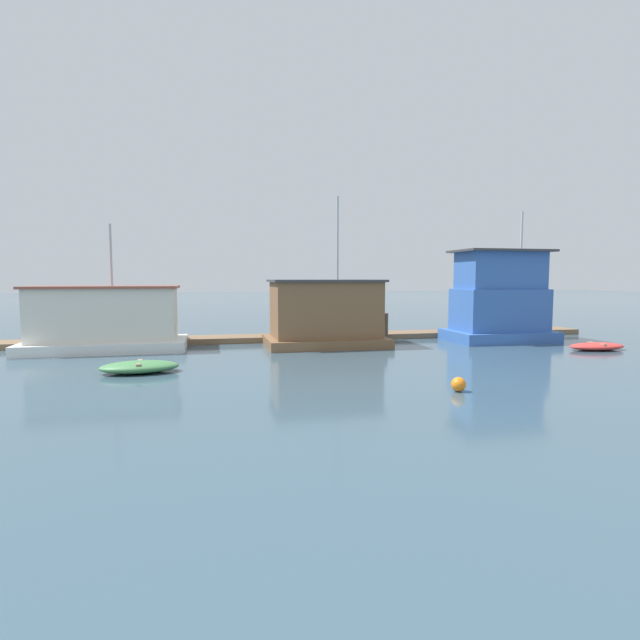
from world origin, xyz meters
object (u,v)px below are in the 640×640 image
at_px(dinghy_green, 139,367).
at_px(mooring_post_far_left, 386,327).
at_px(buoy_orange, 458,384).
at_px(houseboat_blue, 499,300).
at_px(houseboat_brown, 325,314).
at_px(houseboat_white, 106,320).
at_px(dinghy_red, 597,346).

xyz_separation_m(dinghy_green, mooring_post_far_left, (12.07, 7.04, 0.53)).
bearing_deg(buoy_orange, houseboat_blue, 52.88).
distance_m(mooring_post_far_left, buoy_orange, 12.55).
bearing_deg(dinghy_green, houseboat_brown, 34.40).
distance_m(houseboat_white, dinghy_red, 23.53).
bearing_deg(mooring_post_far_left, houseboat_blue, -15.12).
xyz_separation_m(mooring_post_far_left, buoy_orange, (-2.18, -12.35, -0.53)).
distance_m(houseboat_blue, dinghy_red, 5.34).
distance_m(dinghy_green, buoy_orange, 11.23).
height_order(mooring_post_far_left, buoy_orange, mooring_post_far_left).
relative_size(houseboat_brown, mooring_post_far_left, 5.01).
bearing_deg(houseboat_brown, dinghy_red, -19.64).
distance_m(houseboat_white, houseboat_blue, 20.34).
relative_size(dinghy_green, dinghy_red, 1.01).
relative_size(houseboat_brown, dinghy_green, 2.63).
distance_m(houseboat_brown, buoy_orange, 11.20).
bearing_deg(houseboat_brown, dinghy_green, -145.60).
relative_size(houseboat_white, houseboat_blue, 1.04).
height_order(dinghy_red, mooring_post_far_left, mooring_post_far_left).
relative_size(houseboat_white, buoy_orange, 16.41).
xyz_separation_m(houseboat_white, buoy_orange, (12.17, -11.62, -1.23)).
bearing_deg(dinghy_green, houseboat_blue, 16.78).
height_order(houseboat_brown, mooring_post_far_left, houseboat_brown).
relative_size(dinghy_green, buoy_orange, 6.41).
relative_size(houseboat_blue, mooring_post_far_left, 4.69).
bearing_deg(houseboat_brown, buoy_orange, -81.75).
bearing_deg(buoy_orange, houseboat_white, 136.34).
height_order(houseboat_white, houseboat_blue, houseboat_blue).
bearing_deg(houseboat_blue, mooring_post_far_left, 164.88).
height_order(houseboat_blue, dinghy_red, houseboat_blue).
relative_size(dinghy_red, mooring_post_far_left, 1.89).
height_order(dinghy_green, mooring_post_far_left, mooring_post_far_left).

